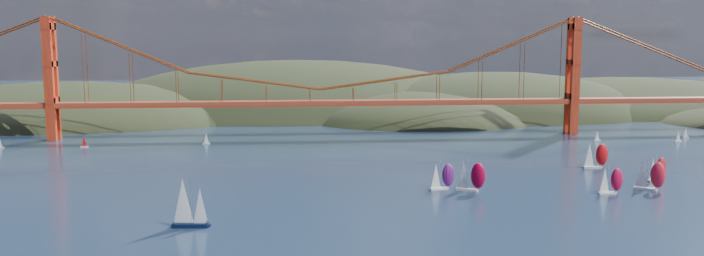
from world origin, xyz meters
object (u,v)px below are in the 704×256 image
object	(u,v)px
racer_1	(610,180)
racer_4	(657,169)
sloop_navy	(188,203)
racer_3	(595,155)
racer_rwb	(442,176)
racer_0	(470,176)
racer_2	(649,175)

from	to	relation	value
racer_1	racer_4	world-z (taller)	racer_1
sloop_navy	racer_3	bearing A→B (deg)	30.34
racer_rwb	racer_0	bearing A→B (deg)	-31.68
sloop_navy	racer_0	size ratio (longest dim) A/B	1.35
racer_4	racer_rwb	bearing A→B (deg)	162.83
racer_1	racer_3	world-z (taller)	racer_3
racer_rwb	racer_1	bearing A→B (deg)	-22.81
racer_0	racer_2	world-z (taller)	racer_0
racer_0	racer_rwb	bearing A→B (deg)	-175.40
racer_1	racer_3	size ratio (longest dim) A/B	0.88
racer_2	racer_3	size ratio (longest dim) A/B	1.01
racer_1	racer_rwb	bearing A→B (deg)	162.44
racer_0	racer_rwb	world-z (taller)	racer_0
sloop_navy	racer_2	distance (m)	136.50
racer_2	racer_3	distance (m)	34.71
sloop_navy	racer_rwb	size ratio (longest dim) A/B	1.52
racer_1	racer_3	xyz separation A→B (m)	(12.83, 38.41, 0.58)
racer_0	racer_3	world-z (taller)	racer_0
racer_0	racer_4	xyz separation A→B (m)	(63.83, 8.98, -0.69)
sloop_navy	racer_3	size ratio (longest dim) A/B	1.36
racer_2	racer_4	bearing A→B (deg)	84.78
racer_4	sloop_navy	bearing A→B (deg)	174.17
racer_0	racer_2	xyz separation A→B (m)	(54.52, -3.49, -0.01)
racer_2	racer_4	world-z (taller)	racer_2
racer_1	racer_4	bearing A→B (deg)	29.14
sloop_navy	racer_1	size ratio (longest dim) A/B	1.55
sloop_navy	racer_rwb	bearing A→B (deg)	31.14
sloop_navy	racer_3	xyz separation A→B (m)	(132.29, 63.33, -1.28)
racer_rwb	racer_3	bearing A→B (deg)	13.77
racer_0	racer_3	xyz separation A→B (m)	(53.34, 31.21, -0.05)
sloop_navy	racer_4	distance (m)	148.58
sloop_navy	racer_4	bearing A→B (deg)	20.82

